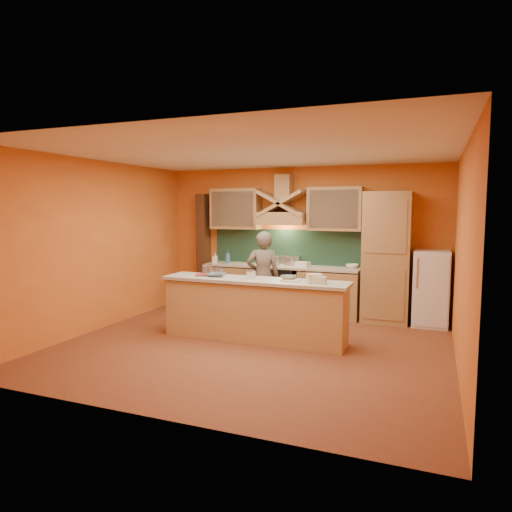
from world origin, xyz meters
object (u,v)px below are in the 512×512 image
at_px(stove, 281,290).
at_px(fridge, 431,288).
at_px(person, 263,277).
at_px(mixing_bowl, 289,278).
at_px(kitchen_scale, 251,275).

height_order(stove, fridge, fridge).
distance_m(fridge, person, 2.89).
relative_size(stove, person, 0.56).
bearing_deg(stove, mixing_bowl, -68.37).
bearing_deg(mixing_bowl, kitchen_scale, -169.91).
distance_m(fridge, mixing_bowl, 2.69).
height_order(stove, person, person).
relative_size(person, mixing_bowl, 6.34).
xyz_separation_m(stove, mixing_bowl, (0.71, -1.78, 0.53)).
height_order(person, mixing_bowl, person).
height_order(fridge, mixing_bowl, fridge).
bearing_deg(kitchen_scale, stove, 70.46).
bearing_deg(fridge, mixing_bowl, -138.15).
relative_size(stove, kitchen_scale, 6.85).
distance_m(stove, kitchen_scale, 1.97).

